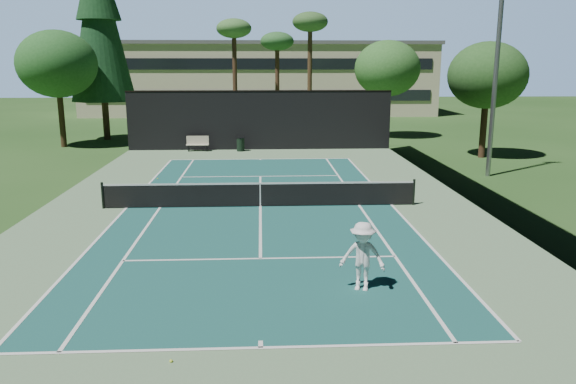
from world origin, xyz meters
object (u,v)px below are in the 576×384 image
at_px(park_bench, 198,143).
at_px(trash_bin, 241,144).
at_px(tennis_ball_d, 158,179).
at_px(tennis_net, 260,194).
at_px(tennis_ball_a, 171,361).
at_px(tennis_ball_b, 252,194).
at_px(player, 362,257).
at_px(tennis_ball_c, 275,195).

xyz_separation_m(park_bench, trash_bin, (2.91, -0.21, -0.07)).
bearing_deg(park_bench, tennis_ball_d, -96.11).
bearing_deg(tennis_net, tennis_ball_a, -98.14).
relative_size(tennis_net, park_bench, 8.60).
relative_size(tennis_ball_b, trash_bin, 0.07).
height_order(tennis_ball_b, tennis_ball_d, tennis_ball_d).
distance_m(tennis_ball_b, tennis_ball_d, 6.13).
bearing_deg(tennis_ball_b, player, -74.79).
xyz_separation_m(player, park_bench, (-6.88, 24.41, -0.37)).
xyz_separation_m(tennis_net, tennis_ball_b, (-0.39, 2.23, -0.53)).
distance_m(tennis_ball_b, park_bench, 13.84).
height_order(park_bench, trash_bin, park_bench).
distance_m(tennis_net, trash_bin, 15.36).
height_order(tennis_ball_c, trash_bin, trash_bin).
bearing_deg(tennis_ball_d, trash_bin, 67.18).
relative_size(tennis_net, tennis_ball_d, 172.05).
relative_size(tennis_ball_a, trash_bin, 0.07).
bearing_deg(tennis_ball_c, trash_bin, 98.39).
height_order(tennis_net, park_bench, tennis_net).
xyz_separation_m(tennis_ball_b, trash_bin, (-0.94, 13.07, 0.45)).
bearing_deg(player, tennis_net, 124.69).
height_order(player, tennis_ball_b, player).
relative_size(player, tennis_ball_b, 28.45).
xyz_separation_m(tennis_ball_a, park_bench, (-2.47, 27.88, 0.51)).
bearing_deg(park_bench, tennis_ball_c, -70.24).
height_order(tennis_ball_a, tennis_ball_d, tennis_ball_d).
xyz_separation_m(player, tennis_ball_b, (-3.03, 11.13, -0.88)).
bearing_deg(tennis_net, tennis_ball_b, 99.90).
xyz_separation_m(tennis_ball_d, park_bench, (1.02, 9.56, 0.51)).
relative_size(tennis_ball_d, trash_bin, 0.08).
bearing_deg(tennis_ball_b, tennis_ball_a, -95.39).
bearing_deg(trash_bin, tennis_ball_a, -90.91).
xyz_separation_m(player, tennis_ball_d, (-7.90, 14.85, -0.88)).
relative_size(tennis_net, tennis_ball_b, 200.50).
bearing_deg(trash_bin, tennis_ball_c, -81.61).
bearing_deg(tennis_ball_a, trash_bin, 89.09).
distance_m(player, tennis_ball_b, 11.57).
relative_size(player, tennis_ball_a, 27.39).
xyz_separation_m(player, tennis_ball_a, (-4.40, -3.46, -0.88)).
bearing_deg(tennis_ball_c, tennis_ball_d, 145.62).
bearing_deg(park_bench, tennis_ball_a, -84.93).
height_order(tennis_ball_a, trash_bin, trash_bin).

